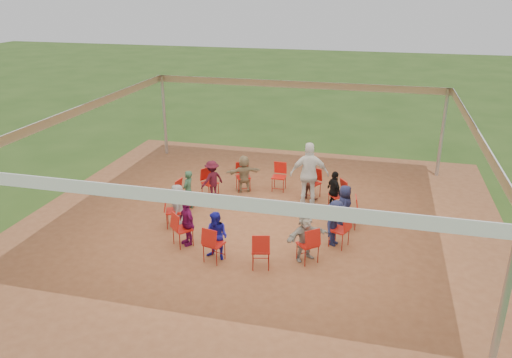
% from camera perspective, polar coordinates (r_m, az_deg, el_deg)
% --- Properties ---
extents(ground, '(80.00, 80.00, 0.00)m').
position_cam_1_polar(ground, '(13.83, 0.57, -4.93)').
color(ground, '#2B4816').
rests_on(ground, ground).
extents(dirt_patch, '(13.00, 13.00, 0.00)m').
position_cam_1_polar(dirt_patch, '(13.83, 0.57, -4.91)').
color(dirt_patch, brown).
rests_on(dirt_patch, ground).
extents(tent, '(10.33, 10.33, 3.00)m').
position_cam_1_polar(tent, '(12.96, 0.60, 4.52)').
color(tent, '#B2B2B7').
rests_on(tent, ground).
extents(chair_0, '(0.49, 0.47, 0.90)m').
position_cam_1_polar(chair_0, '(13.58, 10.54, -3.72)').
color(chair_0, red).
rests_on(chair_0, ground).
extents(chair_1, '(0.60, 0.60, 0.90)m').
position_cam_1_polar(chair_1, '(14.57, 9.30, -1.87)').
color(chair_1, red).
rests_on(chair_1, ground).
extents(chair_2, '(0.58, 0.59, 0.90)m').
position_cam_1_polar(chair_2, '(15.34, 6.44, -0.51)').
color(chair_2, red).
rests_on(chair_2, ground).
extents(chair_3, '(0.42, 0.44, 0.90)m').
position_cam_1_polar(chair_3, '(15.76, 2.64, 0.21)').
color(chair_3, red).
rests_on(chair_3, ground).
extents(chair_4, '(0.58, 0.58, 0.90)m').
position_cam_1_polar(chair_4, '(15.76, -1.47, 0.22)').
color(chair_4, red).
rests_on(chair_4, ground).
extents(chair_5, '(0.60, 0.60, 0.90)m').
position_cam_1_polar(chair_5, '(15.34, -5.28, -0.46)').
color(chair_5, red).
rests_on(chair_5, ground).
extents(chair_6, '(0.49, 0.47, 0.90)m').
position_cam_1_polar(chair_6, '(14.57, -8.15, -1.80)').
color(chair_6, red).
rests_on(chair_6, ground).
extents(chair_7, '(0.56, 0.55, 0.90)m').
position_cam_1_polar(chair_7, '(13.58, -9.39, -3.65)').
color(chair_7, red).
rests_on(chair_7, ground).
extents(chair_8, '(0.61, 0.61, 0.90)m').
position_cam_1_polar(chair_8, '(12.58, -8.37, -5.69)').
color(chair_8, red).
rests_on(chair_8, ground).
extents(chair_9, '(0.51, 0.53, 0.90)m').
position_cam_1_polar(chair_9, '(11.81, -4.82, -7.40)').
color(chair_9, red).
rests_on(chair_9, ground).
extents(chair_10, '(0.51, 0.53, 0.90)m').
position_cam_1_polar(chair_10, '(11.53, 0.55, -8.10)').
color(chair_10, red).
rests_on(chair_10, ground).
extents(chair_11, '(0.61, 0.61, 0.90)m').
position_cam_1_polar(chair_11, '(11.82, 5.93, -7.44)').
color(chair_11, red).
rests_on(chair_11, ground).
extents(chair_12, '(0.56, 0.55, 0.90)m').
position_cam_1_polar(chair_12, '(12.58, 9.50, -5.76)').
color(chair_12, red).
rests_on(chair_12, ground).
extents(person_seated_0, '(0.39, 0.62, 1.19)m').
position_cam_1_polar(person_seated_0, '(13.51, 10.07, -3.11)').
color(person_seated_0, '#191D3F').
rests_on(person_seated_0, ground).
extents(person_seated_1, '(0.69, 0.78, 1.19)m').
position_cam_1_polar(person_seated_1, '(14.46, 8.92, -1.38)').
color(person_seated_1, black).
rests_on(person_seated_1, ground).
extents(person_seated_2, '(0.67, 0.57, 1.19)m').
position_cam_1_polar(person_seated_2, '(15.20, 6.20, -0.10)').
color(person_seated_2, brown).
rests_on(person_seated_2, ground).
extents(person_seated_3, '(1.17, 0.88, 1.19)m').
position_cam_1_polar(person_seated_3, '(15.60, -1.38, 0.59)').
color(person_seated_3, '#97855F').
rests_on(person_seated_3, ground).
extents(person_seated_4, '(0.75, 0.85, 1.19)m').
position_cam_1_polar(person_seated_4, '(15.20, -5.03, -0.06)').
color(person_seated_4, '#400E1B').
rests_on(person_seated_4, ground).
extents(person_seated_5, '(0.34, 0.47, 1.19)m').
position_cam_1_polar(person_seated_5, '(14.46, -7.76, -1.31)').
color(person_seated_5, '#2B5239').
rests_on(person_seated_5, ground).
extents(person_seated_6, '(0.51, 0.66, 1.19)m').
position_cam_1_polar(person_seated_6, '(13.51, -8.92, -3.04)').
color(person_seated_6, gray).
rests_on(person_seated_6, ground).
extents(person_seated_7, '(0.76, 0.73, 1.19)m').
position_cam_1_polar(person_seated_7, '(12.56, -7.92, -4.94)').
color(person_seated_7, '#7C1255').
rests_on(person_seated_7, ground).
extents(person_seated_8, '(0.64, 0.47, 1.19)m').
position_cam_1_polar(person_seated_8, '(11.83, -4.53, -6.51)').
color(person_seated_8, '#1C1B9E').
rests_on(person_seated_8, ground).
extents(person_seated_9, '(1.10, 1.04, 1.19)m').
position_cam_1_polar(person_seated_9, '(11.83, 5.65, -6.55)').
color(person_seated_9, '#A8A296').
rests_on(person_seated_9, ground).
extents(person_seated_10, '(0.63, 0.86, 1.19)m').
position_cam_1_polar(person_seated_10, '(12.56, 9.05, -5.00)').
color(person_seated_10, '#191D3F').
rests_on(person_seated_10, ground).
extents(standing_person, '(1.22, 0.79, 1.92)m').
position_cam_1_polar(standing_person, '(14.59, 6.12, 0.53)').
color(standing_person, white).
rests_on(standing_person, ground).
extents(cable_coil, '(0.31, 0.31, 0.03)m').
position_cam_1_polar(cable_coil, '(14.38, 3.30, -3.81)').
color(cable_coil, black).
rests_on(cable_coil, ground).
extents(laptop, '(0.31, 0.37, 0.23)m').
position_cam_1_polar(laptop, '(13.52, 9.39, -3.19)').
color(laptop, '#B7B7BC').
rests_on(laptop, ground).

